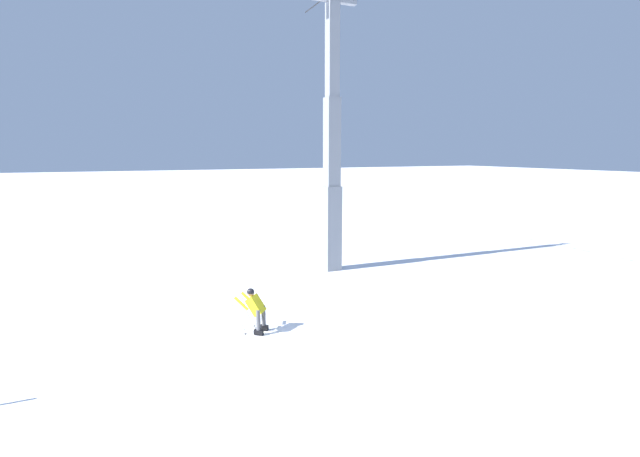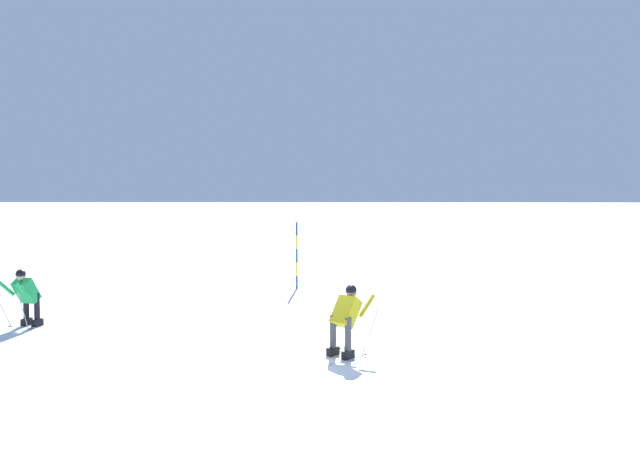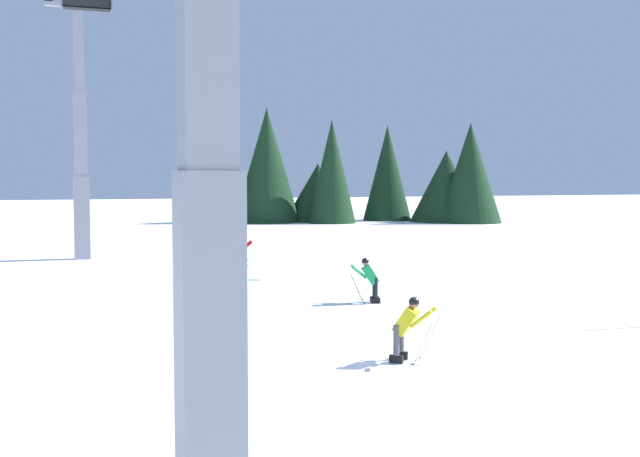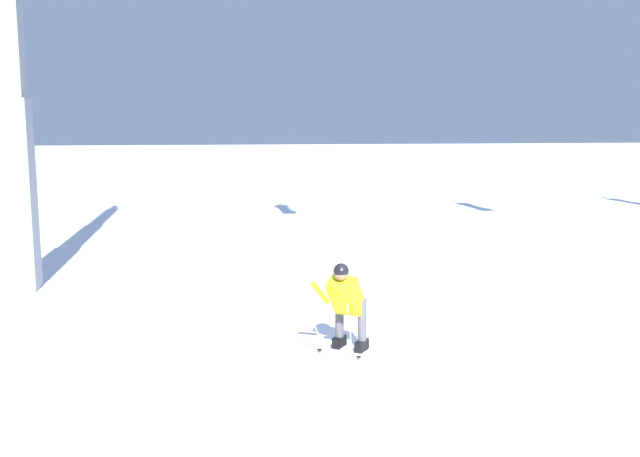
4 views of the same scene
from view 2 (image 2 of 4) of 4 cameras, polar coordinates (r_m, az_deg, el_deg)
ground_plane at (r=13.48m, az=-0.32°, el=-10.27°), size 260.00×260.00×0.00m
skier_carving_main at (r=12.34m, az=2.36°, el=-7.87°), size 1.50×1.60×1.50m
trail_marker_pole at (r=20.36m, az=-2.11°, el=-2.21°), size 0.07×0.28×2.16m
skier_distant_downhill at (r=16.29m, az=-24.91°, el=-5.38°), size 1.00×1.78×1.51m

